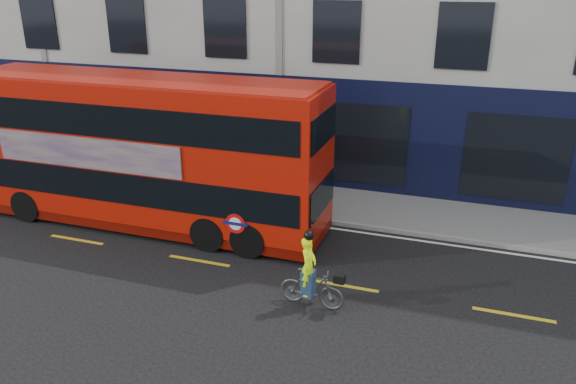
% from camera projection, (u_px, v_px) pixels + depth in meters
% --- Properties ---
extents(ground, '(120.00, 120.00, 0.00)m').
position_uv_depth(ground, '(171.00, 288.00, 13.90)').
color(ground, black).
rests_on(ground, ground).
extents(pavement, '(60.00, 3.00, 0.12)m').
position_uv_depth(pavement, '(266.00, 195.00, 19.61)').
color(pavement, gray).
rests_on(pavement, ground).
extents(kerb, '(60.00, 0.12, 0.13)m').
position_uv_depth(kerb, '(249.00, 211.00, 18.29)').
color(kerb, gray).
rests_on(kerb, ground).
extents(road_edge_line, '(58.00, 0.10, 0.01)m').
position_uv_depth(road_edge_line, '(245.00, 216.00, 18.05)').
color(road_edge_line, silver).
rests_on(road_edge_line, ground).
extents(lane_dashes, '(58.00, 0.12, 0.01)m').
position_uv_depth(lane_dashes, '(199.00, 261.00, 15.22)').
color(lane_dashes, gold).
rests_on(lane_dashes, ground).
extents(bus, '(11.24, 2.61, 4.52)m').
position_uv_depth(bus, '(144.00, 151.00, 16.79)').
color(bus, '#BA1507').
rests_on(bus, ground).
extents(cyclist, '(1.59, 0.54, 1.93)m').
position_uv_depth(cyclist, '(311.00, 282.00, 12.95)').
color(cyclist, '#474A4C').
rests_on(cyclist, ground).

